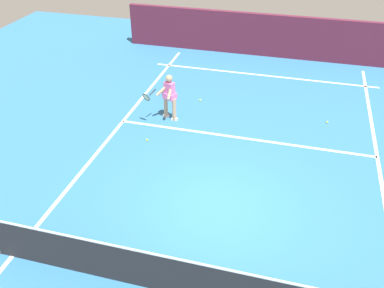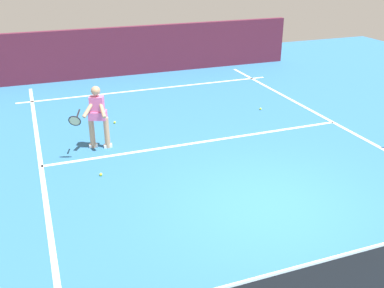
% 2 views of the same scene
% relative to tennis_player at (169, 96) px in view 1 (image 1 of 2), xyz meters
% --- Properties ---
extents(ground_plane, '(27.76, 27.76, 0.00)m').
position_rel_tennis_player_xyz_m(ground_plane, '(-2.51, 3.84, -0.85)').
color(ground_plane, teal).
extents(court_back_wall, '(12.85, 0.24, 1.82)m').
position_rel_tennis_player_xyz_m(court_back_wall, '(-2.51, -6.54, 0.06)').
color(court_back_wall, '#561E33').
rests_on(court_back_wall, ground).
extents(baseline_marking, '(8.85, 0.10, 0.01)m').
position_rel_tennis_player_xyz_m(baseline_marking, '(-2.51, -4.34, -0.84)').
color(baseline_marking, white).
rests_on(baseline_marking, ground).
extents(service_line_marking, '(7.85, 0.10, 0.01)m').
position_rel_tennis_player_xyz_m(service_line_marking, '(-2.51, 0.56, -0.84)').
color(service_line_marking, white).
rests_on(service_line_marking, ground).
extents(sideline_right_marking, '(0.10, 19.35, 0.01)m').
position_rel_tennis_player_xyz_m(sideline_right_marking, '(1.42, 3.84, -0.84)').
color(sideline_right_marking, white).
rests_on(sideline_right_marking, ground).
extents(court_net, '(8.53, 0.08, 1.10)m').
position_rel_tennis_player_xyz_m(court_net, '(-2.51, 6.53, -0.33)').
color(court_net, '#4C4C51').
rests_on(court_net, ground).
extents(tennis_player, '(1.01, 0.85, 1.55)m').
position_rel_tennis_player_xyz_m(tennis_player, '(0.00, 0.00, 0.00)').
color(tennis_player, tan).
rests_on(tennis_player, ground).
extents(tennis_ball_near, '(0.07, 0.07, 0.07)m').
position_rel_tennis_player_xyz_m(tennis_ball_near, '(0.24, 1.48, -0.81)').
color(tennis_ball_near, '#D1E533').
rests_on(tennis_ball_near, ground).
extents(tennis_ball_mid, '(0.07, 0.07, 0.07)m').
position_rel_tennis_player_xyz_m(tennis_ball_mid, '(-0.67, -1.50, -0.81)').
color(tennis_ball_mid, '#D1E533').
rests_on(tennis_ball_mid, ground).
extents(tennis_ball_far, '(0.07, 0.07, 0.07)m').
position_rel_tennis_player_xyz_m(tennis_ball_far, '(-5.03, -1.08, -0.81)').
color(tennis_ball_far, '#D1E533').
rests_on(tennis_ball_far, ground).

